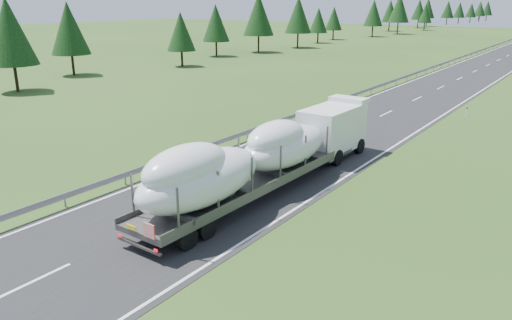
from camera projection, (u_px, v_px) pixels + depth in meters
The scene contains 4 objects.
ground at pixel (194, 205), 26.06m from camera, with size 400.00×400.00×0.00m, color #274316.
guardrail at pixel (489, 47), 106.57m from camera, with size 0.10×400.00×0.76m.
tree_line_left at pixel (355, 13), 137.18m from camera, with size 14.38×315.37×12.21m.
boat_truck at pixel (264, 154), 27.13m from camera, with size 3.42×20.22×4.14m.
Camera 1 is at (16.53, -17.82, 10.23)m, focal length 35.00 mm.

